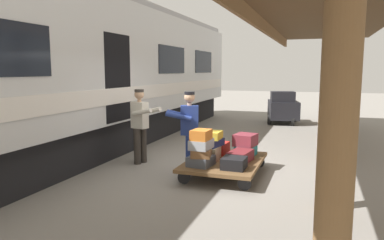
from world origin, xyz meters
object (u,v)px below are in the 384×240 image
suitcase_teal_softside (246,151)px  train_car (64,73)px  porter_by_door (140,124)px  porter_in_overalls (189,130)px  suitcase_brown_leather (201,153)px  suitcase_maroon_trunk (240,156)px  suitcase_slate_roller (201,161)px  suitcase_gray_aluminum (201,144)px  suitcase_cream_canvas (209,153)px  suitcase_orange_carryall (201,135)px  suitcase_navy_fabric (211,143)px  suitcase_yellow_case (212,135)px  suitcase_burgundy_valise (245,140)px  luggage_cart (225,162)px  suitcase_red_plastic (217,148)px  baggage_tug (283,108)px  suitcase_black_hardshell (234,163)px

suitcase_teal_softside → train_car: bearing=3.0°
porter_by_door → porter_in_overalls: bearing=162.3°
suitcase_brown_leather → suitcase_maroon_trunk: bearing=-137.0°
suitcase_slate_roller → suitcase_brown_leather: suitcase_brown_leather is taller
suitcase_teal_softside → suitcase_gray_aluminum: (0.64, 1.15, 0.32)m
suitcase_cream_canvas → suitcase_orange_carryall: suitcase_orange_carryall is taller
suitcase_navy_fabric → suitcase_gray_aluminum: bearing=88.8°
suitcase_yellow_case → suitcase_cream_canvas: bearing=50.2°
porter_by_door → suitcase_burgundy_valise: bearing=-172.4°
suitcase_orange_carryall → suitcase_gray_aluminum: bearing=-79.3°
suitcase_navy_fabric → suitcase_orange_carryall: 0.72m
suitcase_teal_softside → suitcase_gray_aluminum: suitcase_gray_aluminum is taller
train_car → luggage_cart: bearing=175.4°
suitcase_red_plastic → porter_by_door: porter_by_door is taller
luggage_cart → suitcase_cream_canvas: (0.33, 0.00, 0.18)m
suitcase_cream_canvas → suitcase_brown_leather: suitcase_brown_leather is taller
suitcase_maroon_trunk → suitcase_slate_roller: 0.86m
suitcase_yellow_case → suitcase_red_plastic: bearing=-84.9°
suitcase_cream_canvas → baggage_tug: bearing=-95.3°
suitcase_cream_canvas → porter_in_overalls: porter_in_overalls is taller
suitcase_red_plastic → suitcase_maroon_trunk: size_ratio=0.83×
suitcase_yellow_case → suitcase_teal_softside: bearing=-139.8°
train_car → baggage_tug: 8.92m
suitcase_brown_leather → suitcase_orange_carryall: suitcase_orange_carryall is taller
suitcase_brown_leather → suitcase_yellow_case: bearing=-92.5°
baggage_tug → suitcase_black_hardshell: bearing=89.4°
suitcase_cream_canvas → porter_by_door: (1.72, -0.28, 0.48)m
suitcase_teal_softside → luggage_cart: bearing=60.1°
suitcase_navy_fabric → suitcase_slate_roller: bearing=87.5°
suitcase_teal_softside → suitcase_red_plastic: size_ratio=0.92×
suitcase_gray_aluminum → porter_in_overalls: bearing=-46.9°
suitcase_brown_leather → suitcase_burgundy_valise: 1.34m
suitcase_orange_carryall → suitcase_yellow_case: suitcase_orange_carryall is taller
suitcase_teal_softside → porter_in_overalls: (1.06, 0.70, 0.51)m
porter_in_overalls → porter_by_door: size_ratio=1.00×
train_car → suitcase_teal_softside: train_car is taller
luggage_cart → suitcase_gray_aluminum: size_ratio=4.15×
luggage_cart → baggage_tug: bearing=-93.0°
suitcase_slate_roller → suitcase_brown_leather: 0.17m
luggage_cart → suitcase_black_hardshell: size_ratio=4.58×
suitcase_orange_carryall → porter_in_overalls: bearing=-48.7°
train_car → baggage_tug: train_car is taller
suitcase_black_hardshell → suitcase_maroon_trunk: (0.00, -0.57, 0.00)m
porter_in_overalls → suitcase_burgundy_valise: bearing=-144.8°
suitcase_maroon_trunk → suitcase_brown_leather: 0.88m
luggage_cart → suitcase_orange_carryall: (0.31, 0.62, 0.66)m
suitcase_maroon_trunk → suitcase_orange_carryall: (0.63, 0.62, 0.50)m
baggage_tug → suitcase_teal_softside: bearing=89.3°
train_car → suitcase_gray_aluminum: (-3.81, 0.92, -1.32)m
suitcase_black_hardshell → suitcase_slate_roller: 0.65m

